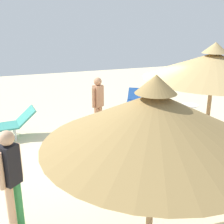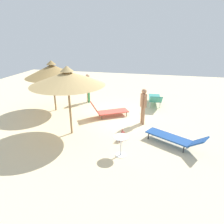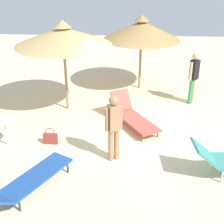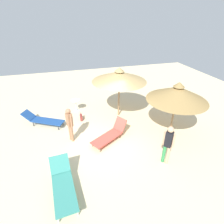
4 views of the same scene
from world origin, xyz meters
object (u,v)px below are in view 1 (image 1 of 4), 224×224
object	(u,v)px
person_standing_back	(11,176)
handbag	(159,128)
parasol_umbrella_front	(214,66)
person_standing_far_right	(98,102)
lounge_chair_edge	(0,125)
lounge_chair_near_left	(133,104)
parasol_umbrella_near_right	(154,119)
lounge_chair_center	(102,149)
side_table_round	(189,112)

from	to	relation	value
person_standing_back	handbag	world-z (taller)	person_standing_back
parasol_umbrella_front	person_standing_far_right	bearing A→B (deg)	-60.14
lounge_chair_edge	person_standing_far_right	size ratio (longest dim) A/B	1.25
lounge_chair_near_left	person_standing_far_right	world-z (taller)	person_standing_far_right
parasol_umbrella_near_right	person_standing_back	world-z (taller)	parasol_umbrella_near_right
person_standing_far_right	handbag	xyz separation A→B (m)	(-1.73, 0.66, -0.81)
parasol_umbrella_near_right	lounge_chair_center	bearing A→B (deg)	-95.41
parasol_umbrella_front	side_table_round	world-z (taller)	parasol_umbrella_front
parasol_umbrella_front	side_table_round	xyz separation A→B (m)	(-1.20, -2.37, -1.89)
lounge_chair_near_left	side_table_round	distance (m)	2.19
parasol_umbrella_near_right	person_standing_far_right	size ratio (longest dim) A/B	1.62
lounge_chair_center	handbag	world-z (taller)	lounge_chair_center
parasol_umbrella_front	parasol_umbrella_near_right	xyz separation A→B (m)	(2.41, 1.99, -0.21)
parasol_umbrella_near_right	parasol_umbrella_front	bearing A→B (deg)	-140.47
parasol_umbrella_near_right	lounge_chair_edge	size ratio (longest dim) A/B	1.29
parasol_umbrella_front	lounge_chair_near_left	bearing A→B (deg)	-91.32
parasol_umbrella_near_right	lounge_chair_center	world-z (taller)	parasol_umbrella_near_right
lounge_chair_center	handbag	distance (m)	2.48
parasol_umbrella_front	person_standing_back	bearing A→B (deg)	9.09
person_standing_back	lounge_chair_edge	bearing A→B (deg)	-85.71
parasol_umbrella_front	person_standing_back	world-z (taller)	parasol_umbrella_front
person_standing_far_right	side_table_round	xyz separation A→B (m)	(-2.85, 0.51, -0.47)
lounge_chair_center	lounge_chair_near_left	size ratio (longest dim) A/B	0.86
parasol_umbrella_front	lounge_chair_edge	bearing A→B (deg)	-37.05
lounge_chair_center	side_table_round	distance (m)	3.57
handbag	side_table_round	size ratio (longest dim) A/B	0.63
parasol_umbrella_near_right	handbag	size ratio (longest dim) A/B	5.95
parasol_umbrella_near_right	side_table_round	size ratio (longest dim) A/B	3.73
lounge_chair_near_left	person_standing_back	world-z (taller)	person_standing_back
person_standing_back	person_standing_far_right	bearing A→B (deg)	-125.18
parasol_umbrella_near_right	lounge_chair_near_left	size ratio (longest dim) A/B	1.23
parasol_umbrella_near_right	lounge_chair_near_left	distance (m)	6.98
lounge_chair_center	lounge_chair_edge	distance (m)	3.26
side_table_round	person_standing_far_right	bearing A→B (deg)	-10.07
parasol_umbrella_near_right	handbag	world-z (taller)	parasol_umbrella_near_right
handbag	person_standing_back	bearing A→B (deg)	34.26
lounge_chair_edge	side_table_round	bearing A→B (deg)	170.08
lounge_chair_center	lounge_chair_edge	bearing A→B (deg)	-44.52
lounge_chair_edge	side_table_round	world-z (taller)	lounge_chair_edge
parasol_umbrella_front	person_standing_far_right	distance (m)	3.61
lounge_chair_near_left	lounge_chair_edge	distance (m)	4.63
parasol_umbrella_front	side_table_round	size ratio (longest dim) A/B	3.98
parasol_umbrella_near_right	person_standing_far_right	xyz separation A→B (m)	(-0.76, -4.86, -1.21)
lounge_chair_near_left	side_table_round	bearing A→B (deg)	120.29
parasol_umbrella_near_right	lounge_chair_edge	distance (m)	5.98
lounge_chair_near_left	person_standing_far_right	bearing A→B (deg)	38.35
person_standing_back	handbag	bearing A→B (deg)	-145.74
parasol_umbrella_near_right	side_table_round	xyz separation A→B (m)	(-3.61, -4.36, -1.68)
person_standing_back	side_table_round	distance (m)	6.16
parasol_umbrella_near_right	lounge_chair_near_left	bearing A→B (deg)	-111.87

